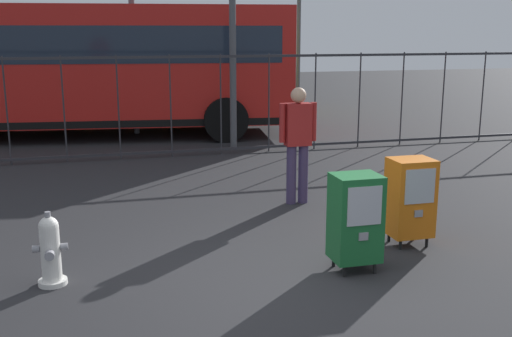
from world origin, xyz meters
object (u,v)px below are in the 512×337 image
at_px(pedestrian, 298,139).
at_px(bus_near, 62,63).
at_px(newspaper_box_primary, 355,218).
at_px(newspaper_box_secondary, 410,197).
at_px(bus_far, 83,57).
at_px(fire_hydrant, 50,251).

distance_m(pedestrian, bus_near, 7.67).
distance_m(newspaper_box_primary, newspaper_box_secondary, 1.08).
bearing_deg(newspaper_box_secondary, newspaper_box_primary, -149.06).
xyz_separation_m(pedestrian, bus_far, (-3.00, 10.46, 0.76)).
relative_size(newspaper_box_secondary, bus_far, 0.10).
height_order(newspaper_box_primary, bus_far, bus_far).
relative_size(newspaper_box_primary, bus_far, 0.10).
bearing_deg(bus_near, pedestrian, -56.21).
bearing_deg(bus_far, newspaper_box_secondary, -70.81).
bearing_deg(bus_far, newspaper_box_primary, -75.33).
bearing_deg(fire_hydrant, bus_far, 88.81).
height_order(fire_hydrant, bus_near, bus_near).
bearing_deg(pedestrian, newspaper_box_primary, -95.46).
height_order(newspaper_box_primary, pedestrian, pedestrian).
distance_m(fire_hydrant, newspaper_box_secondary, 3.96).
bearing_deg(newspaper_box_secondary, pedestrian, 108.87).
relative_size(newspaper_box_primary, newspaper_box_secondary, 1.00).
bearing_deg(pedestrian, fire_hydrant, -146.71).
height_order(fire_hydrant, bus_far, bus_far).
bearing_deg(fire_hydrant, newspaper_box_primary, -7.93).
bearing_deg(pedestrian, bus_far, 106.01).
xyz_separation_m(fire_hydrant, newspaper_box_primary, (3.02, -0.42, 0.22)).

